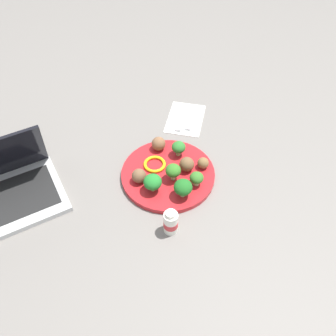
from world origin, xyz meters
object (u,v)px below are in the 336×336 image
(meatball_mid_left, at_px, (159,144))
(pepper_ring_center, at_px, (155,164))
(broccoli_floret_center, at_px, (183,187))
(laptop, at_px, (0,191))
(broccoli_floret_mid_right, at_px, (197,178))
(knife, at_px, (180,118))
(meatball_near_rim, at_px, (203,163))
(napkin, at_px, (185,119))
(fork, at_px, (190,120))
(plate, at_px, (168,174))
(meatball_back_right, at_px, (139,176))
(broccoli_floret_far_rim, at_px, (179,147))
(broccoli_floret_back_right, at_px, (153,182))
(broccoli_floret_near_rim, at_px, (173,171))
(meatball_far_rim, at_px, (187,164))
(yogurt_bottle, at_px, (171,222))

(meatball_mid_left, height_order, pepper_ring_center, meatball_mid_left)
(broccoli_floret_center, xyz_separation_m, laptop, (0.15, -0.49, -0.01))
(broccoli_floret_mid_right, distance_m, knife, 0.31)
(meatball_near_rim, relative_size, napkin, 0.20)
(broccoli_floret_center, bearing_deg, knife, -163.79)
(fork, bearing_deg, meatball_near_rim, 23.31)
(plate, relative_size, pepper_ring_center, 4.13)
(meatball_back_right, bearing_deg, meatball_mid_left, 174.14)
(broccoli_floret_far_rim, height_order, napkin, broccoli_floret_far_rim)
(meatball_near_rim, relative_size, pepper_ring_center, 0.51)
(napkin, height_order, laptop, laptop)
(napkin, bearing_deg, broccoli_floret_back_right, -1.20)
(meatball_mid_left, distance_m, meatball_near_rim, 0.16)
(meatball_back_right, bearing_deg, broccoli_floret_back_right, 66.69)
(broccoli_floret_near_rim, height_order, napkin, broccoli_floret_near_rim)
(broccoli_floret_far_rim, height_order, meatball_far_rim, broccoli_floret_far_rim)
(plate, bearing_deg, broccoli_floret_back_right, -16.94)
(plate, bearing_deg, laptop, -62.85)
(broccoli_floret_back_right, bearing_deg, meatball_near_rim, 137.00)
(meatball_mid_left, distance_m, fork, 0.19)
(plate, distance_m, broccoli_floret_far_rim, 0.09)
(broccoli_floret_near_rim, relative_size, broccoli_floret_center, 0.95)
(napkin, bearing_deg, laptop, -39.93)
(plate, xyz_separation_m, meatball_near_rim, (-0.05, 0.09, 0.03))
(meatball_far_rim, distance_m, napkin, 0.25)
(broccoli_floret_far_rim, distance_m, fork, 0.19)
(plate, distance_m, yogurt_bottle, 0.19)
(broccoli_floret_back_right, relative_size, meatball_mid_left, 1.26)
(broccoli_floret_center, relative_size, pepper_ring_center, 0.83)
(meatball_near_rim, bearing_deg, broccoli_floret_mid_right, -3.38)
(pepper_ring_center, distance_m, knife, 0.25)
(plate, height_order, broccoli_floret_mid_right, broccoli_floret_mid_right)
(napkin, bearing_deg, meatball_mid_left, -12.71)
(napkin, bearing_deg, pepper_ring_center, -7.11)
(meatball_near_rim, relative_size, fork, 0.29)
(plate, bearing_deg, meatball_far_rim, 119.45)
(broccoli_floret_center, relative_size, laptop, 0.15)
(plate, xyz_separation_m, meatball_back_right, (0.05, -0.07, 0.03))
(broccoli_floret_near_rim, distance_m, broccoli_floret_far_rim, 0.10)
(knife, bearing_deg, fork, 93.28)
(yogurt_bottle, height_order, laptop, laptop)
(plate, distance_m, napkin, 0.27)
(napkin, distance_m, fork, 0.02)
(broccoli_floret_far_rim, relative_size, pepper_ring_center, 0.72)
(napkin, bearing_deg, yogurt_bottle, 9.55)
(broccoli_floret_far_rim, bearing_deg, fork, -177.82)
(broccoli_floret_far_rim, bearing_deg, broccoli_floret_back_right, -11.92)
(broccoli_floret_center, bearing_deg, broccoli_floret_back_right, -86.68)
(meatball_far_rim, bearing_deg, fork, -168.83)
(broccoli_floret_near_rim, distance_m, fork, 0.29)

